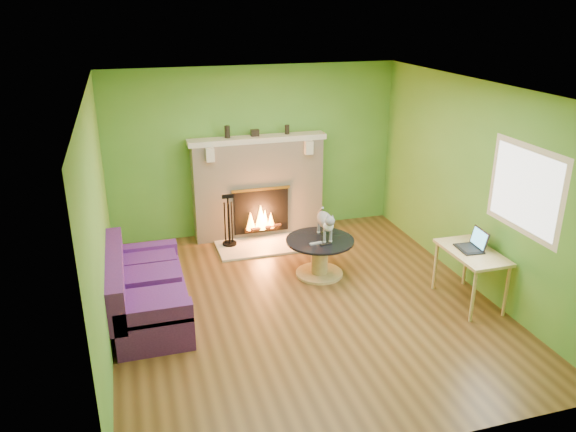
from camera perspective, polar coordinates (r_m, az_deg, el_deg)
name	(u,v)px	position (r m, az deg, el deg)	size (l,w,h in m)	color
floor	(303,303)	(6.98, 1.58, -8.86)	(5.00, 5.00, 0.00)	#513317
ceiling	(306,89)	(6.11, 1.83, 12.78)	(5.00, 5.00, 0.00)	white
wall_back	(255,151)	(8.73, -3.41, 6.57)	(5.00, 5.00, 0.00)	#4B8C2D
wall_front	(408,313)	(4.34, 12.08, -9.59)	(5.00, 5.00, 0.00)	#4B8C2D
wall_left	(99,225)	(6.15, -18.65, -0.84)	(5.00, 5.00, 0.00)	#4B8C2D
wall_right	(475,187)	(7.41, 18.51, 2.84)	(5.00, 5.00, 0.00)	#4B8C2D
window_frame	(525,190)	(6.65, 22.97, 2.49)	(1.20, 1.20, 0.00)	silver
window_pane	(525,190)	(6.65, 22.91, 2.48)	(1.06, 1.06, 0.00)	white
fireplace	(258,187)	(8.71, -3.06, 2.92)	(2.10, 0.46, 1.58)	beige
hearth	(267,245)	(8.51, -2.14, -2.97)	(1.50, 0.75, 0.03)	beige
mantel	(257,139)	(8.48, -3.12, 7.81)	(2.10, 0.28, 0.08)	beige
sofa	(145,291)	(6.80, -14.35, -7.43)	(0.85, 1.79, 0.80)	#43185E
coffee_table	(320,254)	(7.55, 3.23, -3.92)	(0.91, 0.91, 0.52)	#D9BB75
desk	(472,257)	(7.09, 18.18, -4.01)	(0.54, 0.92, 0.68)	#D9BB75
cat	(325,223)	(7.45, 3.75, -0.73)	(0.24, 0.66, 0.41)	#5F5E63
remote_silver	(316,243)	(7.32, 2.84, -2.78)	(0.17, 0.04, 0.02)	gray
remote_black	(326,244)	(7.30, 3.89, -2.86)	(0.16, 0.04, 0.02)	black
laptop	(470,240)	(7.04, 18.01, -2.34)	(0.29, 0.33, 0.25)	black
fire_tools	(229,220)	(8.38, -6.05, -0.39)	(0.21, 0.21, 0.80)	black
mantel_vase_left	(227,132)	(8.39, -6.19, 8.49)	(0.08, 0.08, 0.18)	black
mantel_vase_right	(287,129)	(8.60, -0.10, 8.78)	(0.07, 0.07, 0.14)	black
mantel_box	(255,133)	(8.48, -3.39, 8.43)	(0.12, 0.08, 0.10)	black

